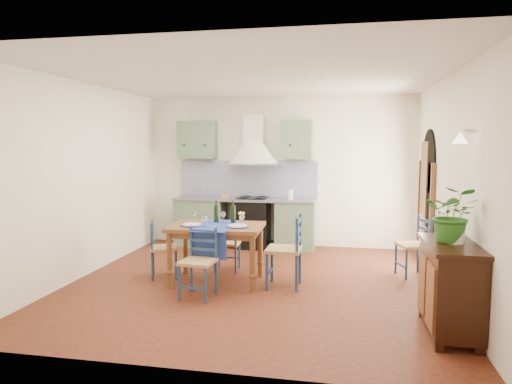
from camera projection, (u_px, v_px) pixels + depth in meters
floor at (254, 283)px, 6.31m from camera, size 5.00×5.00×0.00m
back_wall at (253, 191)px, 8.53m from camera, size 5.00×0.96×2.80m
right_wall at (444, 189)px, 5.98m from camera, size 0.26×5.00×2.80m
left_wall at (86, 180)px, 6.63m from camera, size 0.04×5.00×2.80m
ceiling at (254, 77)px, 6.02m from camera, size 5.00×5.00×0.01m
dining_table at (217, 232)px, 6.28m from camera, size 1.29×0.98×1.12m
chair_near at (199, 262)px, 5.70m from camera, size 0.45×0.45×0.87m
chair_far at (227, 244)px, 6.88m from camera, size 0.39×0.39×0.80m
chair_left at (162, 249)px, 6.54m from camera, size 0.50×0.50×0.82m
chair_right at (286, 250)px, 6.10m from camera, size 0.46×0.46×0.97m
chair_spare at (415, 246)px, 6.61m from camera, size 0.51×0.51×0.87m
sideboard at (450, 285)px, 4.59m from camera, size 0.50×1.05×0.94m
potted_plant at (453, 214)px, 4.55m from camera, size 0.64×0.60×0.57m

